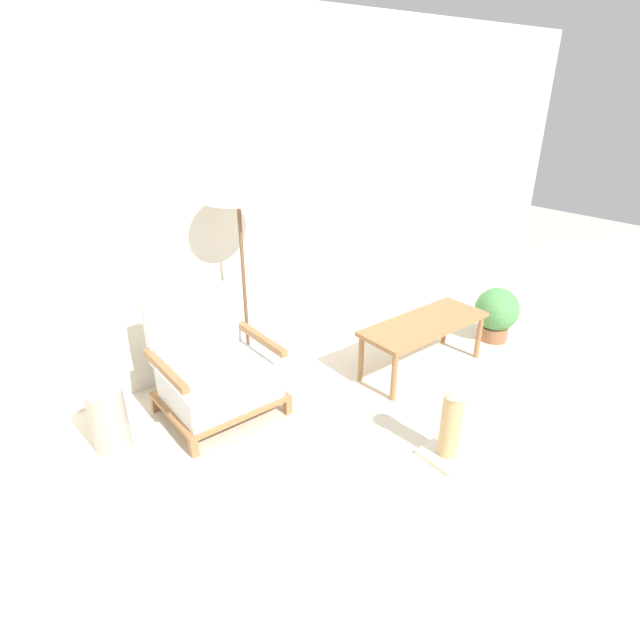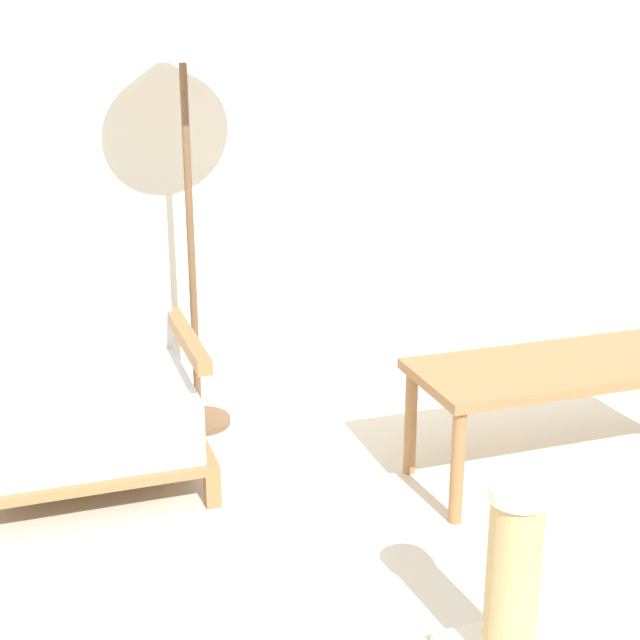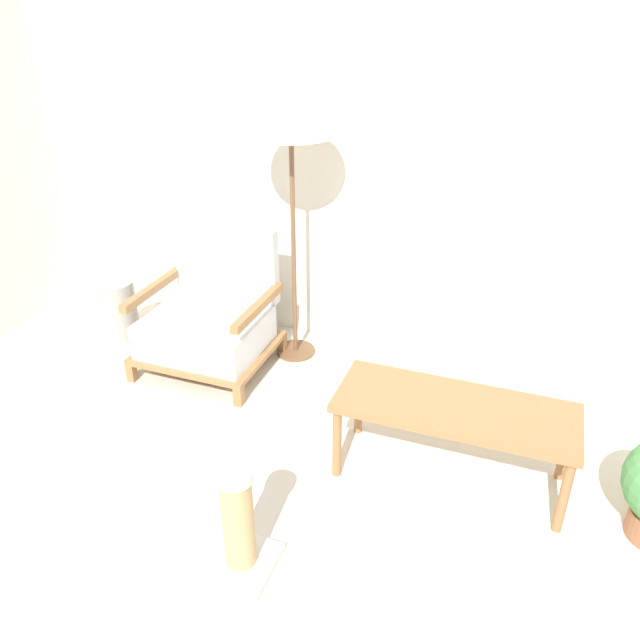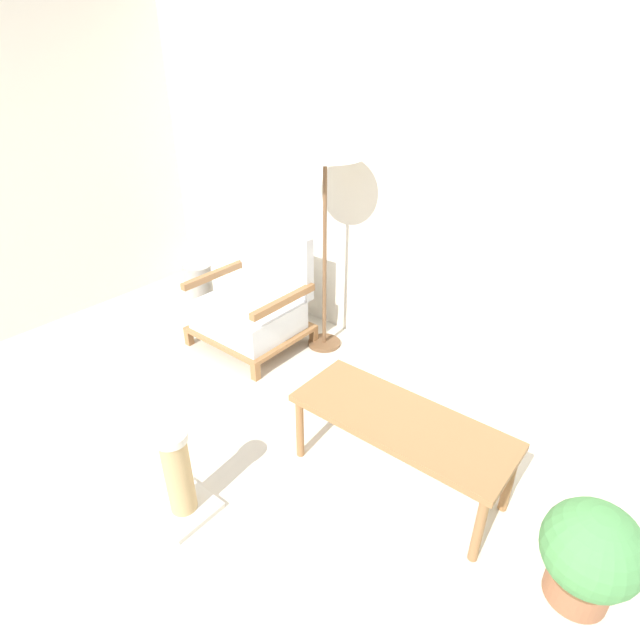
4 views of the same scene
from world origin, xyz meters
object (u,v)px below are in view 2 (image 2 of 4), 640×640
scratching_post (512,591)px  armchair (84,392)px  floor_lamp (181,31)px  coffee_table (571,374)px

scratching_post → armchair: bearing=122.9°
floor_lamp → armchair: bearing=-146.8°
armchair → coffee_table: armchair is taller
armchair → coffee_table: bearing=-18.5°
floor_lamp → scratching_post: bearing=-75.2°
coffee_table → scratching_post: 1.11m
floor_lamp → scratching_post: 2.15m
armchair → scratching_post: armchair is taller
armchair → floor_lamp: floor_lamp is taller
coffee_table → scratching_post: bearing=-130.3°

